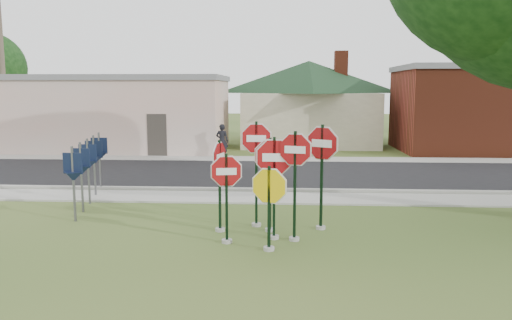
# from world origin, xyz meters

# --- Properties ---
(ground) EXTENTS (120.00, 120.00, 0.00)m
(ground) POSITION_xyz_m (0.00, 0.00, 0.00)
(ground) COLOR #36511E
(ground) RESTS_ON ground
(sidewalk_near) EXTENTS (60.00, 1.60, 0.06)m
(sidewalk_near) POSITION_xyz_m (0.00, 5.50, 0.03)
(sidewalk_near) COLOR gray
(sidewalk_near) RESTS_ON ground
(road) EXTENTS (60.00, 7.00, 0.04)m
(road) POSITION_xyz_m (0.00, 10.00, 0.02)
(road) COLOR black
(road) RESTS_ON ground
(sidewalk_far) EXTENTS (60.00, 1.60, 0.06)m
(sidewalk_far) POSITION_xyz_m (0.00, 14.30, 0.03)
(sidewalk_far) COLOR gray
(sidewalk_far) RESTS_ON ground
(curb) EXTENTS (60.00, 0.20, 0.14)m
(curb) POSITION_xyz_m (0.00, 6.50, 0.07)
(curb) COLOR gray
(curb) RESTS_ON ground
(stop_sign_center) EXTENTS (1.18, 0.24, 2.51)m
(stop_sign_center) POSITION_xyz_m (0.27, 1.25, 1.57)
(stop_sign_center) COLOR gray
(stop_sign_center) RESTS_ON ground
(stop_sign_yellow) EXTENTS (1.04, 0.30, 1.96)m
(stop_sign_yellow) POSITION_xyz_m (0.18, 0.41, 1.14)
(stop_sign_yellow) COLOR gray
(stop_sign_yellow) RESTS_ON ground
(stop_sign_left) EXTENTS (0.97, 0.24, 2.14)m
(stop_sign_left) POSITION_xyz_m (-0.79, 0.89, 1.27)
(stop_sign_left) COLOR gray
(stop_sign_left) RESTS_ON ground
(stop_sign_right) EXTENTS (1.01, 0.26, 2.64)m
(stop_sign_right) POSITION_xyz_m (0.74, 1.15, 1.64)
(stop_sign_right) COLOR gray
(stop_sign_right) RESTS_ON ground
(stop_sign_back_right) EXTENTS (1.08, 0.24, 2.42)m
(stop_sign_back_right) POSITION_xyz_m (0.16, 1.86, 1.49)
(stop_sign_back_right) COLOR gray
(stop_sign_back_right) RESTS_ON ground
(stop_sign_back_left) EXTENTS (1.05, 0.24, 2.77)m
(stop_sign_back_left) POSITION_xyz_m (-0.20, 2.31, 1.74)
(stop_sign_back_left) COLOR gray
(stop_sign_back_left) RESTS_ON ground
(stop_sign_far_right) EXTENTS (1.00, 0.61, 2.73)m
(stop_sign_far_right) POSITION_xyz_m (1.42, 2.13, 1.73)
(stop_sign_far_right) COLOR gray
(stop_sign_far_right) RESTS_ON ground
(stop_sign_far_left) EXTENTS (0.28, 0.97, 2.35)m
(stop_sign_far_left) POSITION_xyz_m (-1.06, 1.81, 1.42)
(stop_sign_far_left) COLOR gray
(stop_sign_far_left) RESTS_ON ground
(route_sign_row) EXTENTS (1.43, 4.63, 2.00)m
(route_sign_row) POSITION_xyz_m (-5.40, 4.50, 1.22)
(route_sign_row) COLOR #59595E
(route_sign_row) RESTS_ON ground
(building_stucco) EXTENTS (12.20, 6.20, 4.20)m
(building_stucco) POSITION_xyz_m (-9.00, 18.00, 2.15)
(building_stucco) COLOR beige
(building_stucco) RESTS_ON ground
(building_house) EXTENTS (11.60, 11.60, 6.20)m
(building_house) POSITION_xyz_m (2.00, 22.00, 3.65)
(building_house) COLOR beige
(building_house) RESTS_ON ground
(building_brick) EXTENTS (10.20, 6.20, 4.75)m
(building_brick) POSITION_xyz_m (12.00, 18.50, 2.40)
(building_brick) COLOR maroon
(building_brick) RESTS_ON ground
(utility_pole_near) EXTENTS (2.20, 0.26, 9.50)m
(utility_pole_near) POSITION_xyz_m (-14.00, 15.20, 4.97)
(utility_pole_near) COLOR brown
(utility_pole_near) RESTS_ON ground
(pedestrian) EXTENTS (0.65, 0.46, 1.69)m
(pedestrian) POSITION_xyz_m (-2.59, 14.47, 0.90)
(pedestrian) COLOR black
(pedestrian) RESTS_ON sidewalk_far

